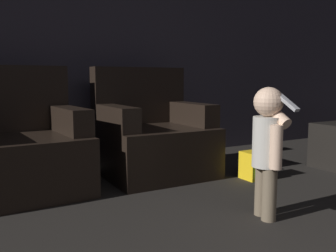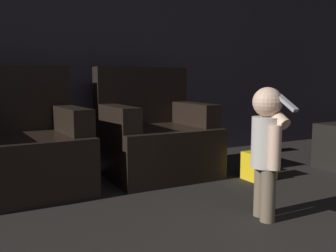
{
  "view_description": "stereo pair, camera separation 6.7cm",
  "coord_description": "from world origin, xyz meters",
  "px_view_note": "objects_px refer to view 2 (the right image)",
  "views": [
    {
      "loc": [
        -1.2,
        0.8,
        0.85
      ],
      "look_at": [
        0.08,
        3.07,
        0.52
      ],
      "focal_mm": 40.0,
      "sensor_mm": 36.0,
      "label": 1
    },
    {
      "loc": [
        -1.14,
        0.77,
        0.85
      ],
      "look_at": [
        0.08,
        3.07,
        0.52
      ],
      "focal_mm": 40.0,
      "sensor_mm": 36.0,
      "label": 2
    }
  ],
  "objects_px": {
    "armchair_right": "(155,138)",
    "person_toddler": "(267,142)",
    "armchair_left": "(21,148)",
    "toy_backpack": "(259,166)"
  },
  "relations": [
    {
      "from": "armchair_right",
      "to": "toy_backpack",
      "type": "height_order",
      "value": "armchair_right"
    },
    {
      "from": "armchair_right",
      "to": "toy_backpack",
      "type": "distance_m",
      "value": 0.95
    },
    {
      "from": "armchair_right",
      "to": "person_toddler",
      "type": "height_order",
      "value": "armchair_right"
    },
    {
      "from": "person_toddler",
      "to": "armchair_left",
      "type": "bearing_deg",
      "value": -119.83
    },
    {
      "from": "armchair_right",
      "to": "toy_backpack",
      "type": "relative_size",
      "value": 3.75
    },
    {
      "from": "person_toddler",
      "to": "toy_backpack",
      "type": "xyz_separation_m",
      "value": [
        0.59,
        0.73,
        -0.36
      ]
    },
    {
      "from": "armchair_left",
      "to": "toy_backpack",
      "type": "xyz_separation_m",
      "value": [
        1.83,
        -0.59,
        -0.21
      ]
    },
    {
      "from": "armchair_left",
      "to": "person_toddler",
      "type": "distance_m",
      "value": 1.81
    },
    {
      "from": "person_toddler",
      "to": "toy_backpack",
      "type": "height_order",
      "value": "person_toddler"
    },
    {
      "from": "armchair_left",
      "to": "armchair_right",
      "type": "relative_size",
      "value": 1.0
    }
  ]
}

